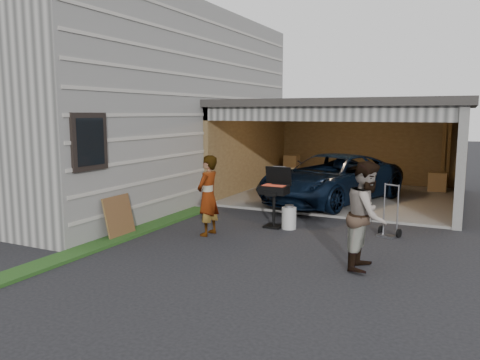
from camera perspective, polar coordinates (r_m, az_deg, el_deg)
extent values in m
plane|color=black|center=(8.90, -1.92, -8.42)|extent=(80.00, 80.00, 0.00)
cube|color=#474744|center=(15.27, -15.09, 8.67)|extent=(7.00, 11.00, 5.50)
cube|color=#193814|center=(9.39, -17.22, -7.72)|extent=(0.50, 8.00, 0.06)
cube|color=#605E59|center=(14.62, 12.78, -1.93)|extent=(6.50, 6.00, 0.06)
cube|color=#503D25|center=(17.31, 15.16, 3.94)|extent=(6.50, 0.15, 2.70)
cube|color=#503D25|center=(14.08, 25.63, 2.51)|extent=(0.15, 6.00, 2.70)
cube|color=#503D25|center=(15.48, 1.41, 3.75)|extent=(0.15, 6.00, 2.70)
cube|color=#2D2B28|center=(14.41, 13.13, 8.99)|extent=(6.80, 6.30, 0.20)
cube|color=#474744|center=(11.58, 9.79, 7.95)|extent=(6.50, 0.16, 0.36)
cube|color=#BCB6AC|center=(12.76, 11.36, 8.36)|extent=(6.00, 2.40, 0.06)
cube|color=#474744|center=(11.15, 25.33, 1.25)|extent=(0.20, 0.18, 2.70)
cube|color=brown|center=(17.39, 6.30, 0.74)|extent=(0.60, 0.50, 0.50)
cube|color=brown|center=(17.33, 6.32, 2.30)|extent=(0.50, 0.45, 0.45)
cube|color=brown|center=(16.30, 22.95, -0.17)|extent=(0.55, 0.50, 0.60)
cube|color=#51311B|center=(16.80, 23.84, 2.89)|extent=(0.24, 0.43, 2.20)
imported|color=black|center=(13.35, 11.06, -0.05)|extent=(3.63, 5.26, 1.34)
imported|color=#9CB7C4|center=(9.74, -3.93, -1.90)|extent=(0.42, 0.63, 1.68)
imported|color=#4A321D|center=(7.90, 15.22, -4.18)|extent=(0.68, 0.87, 1.78)
cube|color=black|center=(10.57, 4.12, -5.63)|extent=(0.38, 0.38, 0.05)
cylinder|color=black|center=(10.49, 4.15, -3.57)|extent=(0.06, 0.06, 0.77)
cube|color=black|center=(10.41, 4.17, -1.21)|extent=(0.60, 0.42, 0.18)
cube|color=#59595B|center=(10.40, 4.17, -0.79)|extent=(0.55, 0.37, 0.01)
cube|color=black|center=(10.61, 4.72, 0.51)|extent=(0.60, 0.11, 0.42)
cylinder|color=#B6B5B1|center=(10.41, 5.99, -4.64)|extent=(0.36, 0.36, 0.48)
cube|color=#51311B|center=(9.93, -14.52, -4.37)|extent=(0.22, 0.78, 0.86)
cube|color=slate|center=(10.20, 17.43, -6.51)|extent=(0.41, 0.34, 0.04)
cylinder|color=black|center=(10.39, 16.81, -5.82)|extent=(0.10, 0.19, 0.18)
cylinder|color=black|center=(10.20, 18.79, -6.17)|extent=(0.10, 0.19, 0.18)
cylinder|color=slate|center=(10.26, 17.16, -3.32)|extent=(0.03, 0.03, 1.07)
cylinder|color=slate|center=(10.12, 18.66, -3.55)|extent=(0.03, 0.03, 1.07)
cylinder|color=slate|center=(10.10, 18.03, -0.60)|extent=(0.30, 0.14, 0.03)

